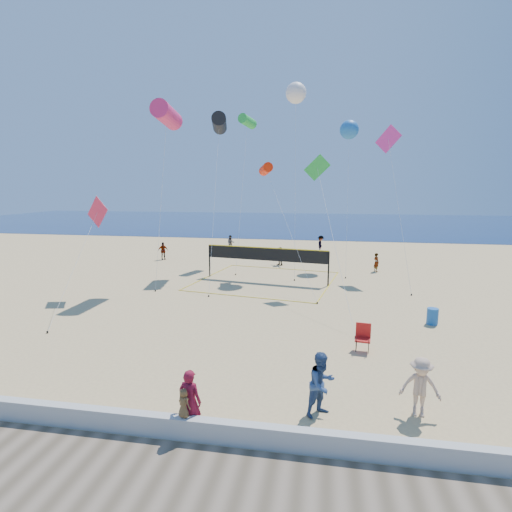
% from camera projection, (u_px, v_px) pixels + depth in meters
% --- Properties ---
extents(ground, '(120.00, 120.00, 0.00)m').
position_uv_depth(ground, '(222.00, 384.00, 13.37)').
color(ground, tan).
rests_on(ground, ground).
extents(ocean, '(140.00, 50.00, 0.03)m').
position_uv_depth(ocean, '(308.00, 222.00, 73.53)').
color(ocean, navy).
rests_on(ocean, ground).
extents(seawall, '(32.00, 0.30, 0.60)m').
position_uv_depth(seawall, '(193.00, 429.00, 10.41)').
color(seawall, '#B6B5B1').
rests_on(seawall, ground).
extents(boardwalk, '(32.00, 3.60, 0.03)m').
position_uv_depth(boardwalk, '(162.00, 496.00, 8.52)').
color(boardwalk, '#74624F').
rests_on(boardwalk, ground).
extents(woman, '(0.72, 0.54, 1.79)m').
position_uv_depth(woman, '(190.00, 401.00, 10.63)').
color(woman, maroon).
rests_on(woman, ground).
extents(toddler, '(0.45, 0.39, 0.78)m').
position_uv_depth(toddler, '(184.00, 403.00, 10.36)').
color(toddler, brown).
rests_on(toddler, seawall).
extents(bystander_a, '(1.16, 1.16, 1.90)m').
position_uv_depth(bystander_a, '(322.00, 384.00, 11.44)').
color(bystander_a, navy).
rests_on(bystander_a, ground).
extents(bystander_b, '(1.21, 0.79, 1.76)m').
position_uv_depth(bystander_b, '(420.00, 387.00, 11.41)').
color(bystander_b, tan).
rests_on(bystander_b, ground).
extents(far_person_0, '(0.99, 0.83, 1.59)m').
position_uv_depth(far_person_0, '(163.00, 251.00, 36.08)').
color(far_person_0, gray).
rests_on(far_person_0, ground).
extents(far_person_1, '(1.29, 1.36, 1.54)m').
position_uv_depth(far_person_1, '(280.00, 256.00, 33.50)').
color(far_person_1, gray).
rests_on(far_person_1, ground).
extents(far_person_2, '(0.57, 0.64, 1.47)m').
position_uv_depth(far_person_2, '(376.00, 262.00, 30.94)').
color(far_person_2, gray).
rests_on(far_person_2, ground).
extents(far_person_3, '(0.88, 0.76, 1.55)m').
position_uv_depth(far_person_3, '(231.00, 243.00, 41.43)').
color(far_person_3, gray).
rests_on(far_person_3, ground).
extents(far_person_4, '(0.73, 1.19, 1.79)m').
position_uv_depth(far_person_4, '(321.00, 245.00, 39.26)').
color(far_person_4, gray).
rests_on(far_person_4, ground).
extents(camp_chair, '(0.66, 0.80, 1.23)m').
position_uv_depth(camp_chair, '(363.00, 336.00, 16.03)').
color(camp_chair, red).
rests_on(camp_chair, ground).
extents(trash_barrel, '(0.54, 0.54, 0.79)m').
position_uv_depth(trash_barrel, '(432.00, 316.00, 19.15)').
color(trash_barrel, '#1956A5').
rests_on(trash_barrel, ground).
extents(volleyball_net, '(10.22, 10.09, 2.38)m').
position_uv_depth(volleyball_net, '(266.00, 258.00, 27.76)').
color(volleyball_net, black).
rests_on(volleyball_net, ground).
extents(kite_0, '(1.30, 3.56, 11.79)m').
position_uv_depth(kite_0, '(167.00, 115.00, 25.27)').
color(kite_0, '#D82664').
rests_on(kite_0, ground).
extents(kite_1, '(2.23, 9.61, 11.99)m').
position_uv_depth(kite_1, '(219.00, 123.00, 30.22)').
color(kite_1, black).
rests_on(kite_1, ground).
extents(kite_2, '(4.72, 8.08, 8.25)m').
position_uv_depth(kite_2, '(266.00, 169.00, 28.80)').
color(kite_2, '#FF2707').
rests_on(kite_2, ground).
extents(kite_3, '(2.14, 7.07, 6.01)m').
position_uv_depth(kite_3, '(96.00, 215.00, 23.57)').
color(kite_3, '#E12649').
rests_on(kite_3, ground).
extents(kite_4, '(2.94, 8.71, 8.52)m').
position_uv_depth(kite_4, '(319.00, 175.00, 24.30)').
color(kite_4, green).
rests_on(kite_4, ground).
extents(kite_5, '(1.89, 6.88, 10.93)m').
position_uv_depth(kite_5, '(389.00, 145.00, 28.64)').
color(kite_5, '#D22E95').
rests_on(kite_5, ground).
extents(kite_6, '(1.96, 5.41, 14.29)m').
position_uv_depth(kite_6, '(296.00, 93.00, 30.11)').
color(kite_6, white).
rests_on(kite_6, ground).
extents(kite_7, '(1.85, 7.20, 11.94)m').
position_uv_depth(kite_7, '(349.00, 130.00, 32.92)').
color(kite_7, blue).
rests_on(kite_7, ground).
extents(kite_8, '(1.38, 7.47, 12.58)m').
position_uv_depth(kite_8, '(247.00, 121.00, 34.02)').
color(kite_8, green).
rests_on(kite_8, ground).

